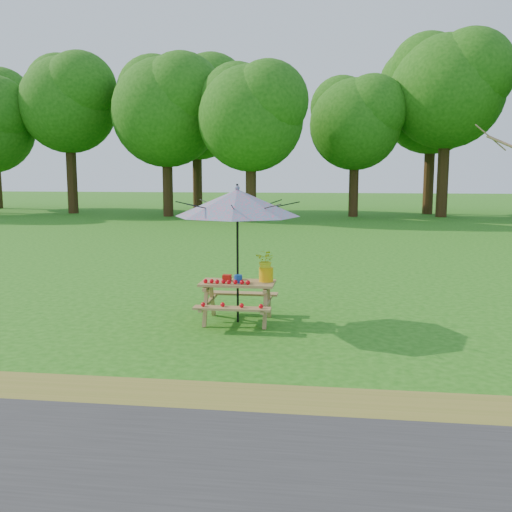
# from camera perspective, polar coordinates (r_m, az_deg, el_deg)

# --- Properties ---
(ground) EXTENTS (120.00, 120.00, 0.00)m
(ground) POSITION_cam_1_polar(r_m,az_deg,el_deg) (8.91, -1.74, -7.46)
(ground) COLOR #1F6212
(ground) RESTS_ON ground
(drygrass_strip) EXTENTS (120.00, 1.20, 0.01)m
(drygrass_strip) POSITION_cam_1_polar(r_m,az_deg,el_deg) (6.31, -5.95, -14.29)
(drygrass_strip) COLOR olive
(drygrass_strip) RESTS_ON ground
(treeline) EXTENTS (60.00, 12.00, 16.00)m
(treeline) POSITION_cam_1_polar(r_m,az_deg,el_deg) (31.00, 5.09, 18.70)
(treeline) COLOR #18530E
(treeline) RESTS_ON ground
(picnic_table) EXTENTS (1.20, 1.32, 0.67)m
(picnic_table) POSITION_cam_1_polar(r_m,az_deg,el_deg) (9.32, -1.84, -4.68)
(picnic_table) COLOR tan
(picnic_table) RESTS_ON ground
(patio_umbrella) EXTENTS (2.16, 2.16, 2.25)m
(patio_umbrella) POSITION_cam_1_polar(r_m,az_deg,el_deg) (9.10, -1.88, 5.33)
(patio_umbrella) COLOR black
(patio_umbrella) RESTS_ON ground
(produce_bins) EXTENTS (0.35, 0.43, 0.13)m
(produce_bins) POSITION_cam_1_polar(r_m,az_deg,el_deg) (9.29, -2.17, -2.22)
(produce_bins) COLOR red
(produce_bins) RESTS_ON picnic_table
(tomatoes_row) EXTENTS (0.77, 0.13, 0.07)m
(tomatoes_row) POSITION_cam_1_polar(r_m,az_deg,el_deg) (9.10, -2.96, -2.57)
(tomatoes_row) COLOR red
(tomatoes_row) RESTS_ON picnic_table
(flower_bucket) EXTENTS (0.40, 0.37, 0.52)m
(flower_bucket) POSITION_cam_1_polar(r_m,az_deg,el_deg) (9.23, 1.02, -0.87)
(flower_bucket) COLOR #EFAD0C
(flower_bucket) RESTS_ON picnic_table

